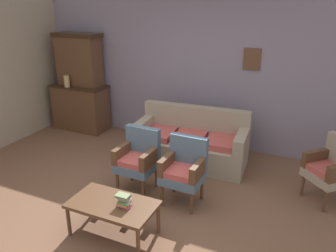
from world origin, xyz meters
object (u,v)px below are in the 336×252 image
at_px(side_cabinet, 81,107).
at_px(armchair_near_couch_end, 138,157).
at_px(book_stack_on_table, 124,200).
at_px(armchair_near_cabinet, 184,168).
at_px(floral_couch, 191,144).
at_px(vase_on_cabinet, 67,81).
at_px(coffee_table, 113,206).
at_px(wingback_chair_by_fireplace, 332,167).

relative_size(side_cabinet, armchair_near_couch_end, 1.28).
xyz_separation_m(side_cabinet, book_stack_on_table, (2.65, -2.61, 0.03)).
bearing_deg(armchair_near_cabinet, floral_couch, 106.52).
xyz_separation_m(vase_on_cabinet, armchair_near_couch_end, (2.40, -1.41, -0.55)).
height_order(vase_on_cabinet, floral_couch, vase_on_cabinet).
xyz_separation_m(floral_couch, coffee_table, (-0.14, -2.12, 0.05)).
distance_m(vase_on_cabinet, floral_couch, 2.88).
distance_m(armchair_near_cabinet, book_stack_on_table, 1.03).
bearing_deg(vase_on_cabinet, coffee_table, -42.66).
bearing_deg(armchair_near_cabinet, side_cabinet, 151.31).
relative_size(side_cabinet, coffee_table, 1.16).
relative_size(vase_on_cabinet, book_stack_on_table, 1.36).
relative_size(floral_couch, book_stack_on_table, 11.01).
relative_size(armchair_near_cabinet, wingback_chair_by_fireplace, 1.00).
bearing_deg(vase_on_cabinet, armchair_near_cabinet, -24.89).
xyz_separation_m(armchair_near_couch_end, coffee_table, (0.23, -1.01, -0.12)).
bearing_deg(armchair_near_cabinet, coffee_table, -116.01).
bearing_deg(side_cabinet, coffee_table, -46.28).
relative_size(wingback_chair_by_fireplace, coffee_table, 0.90).
relative_size(armchair_near_couch_end, armchair_near_cabinet, 1.00).
bearing_deg(wingback_chair_by_fireplace, side_cabinet, 170.47).
distance_m(floral_couch, wingback_chair_by_fireplace, 2.14).
bearing_deg(coffee_table, armchair_near_couch_end, 103.00).
height_order(armchair_near_couch_end, coffee_table, armchair_near_couch_end).
bearing_deg(side_cabinet, armchair_near_couch_end, -35.24).
bearing_deg(floral_couch, book_stack_on_table, -89.77).
height_order(wingback_chair_by_fireplace, coffee_table, wingback_chair_by_fireplace).
relative_size(vase_on_cabinet, armchair_near_cabinet, 0.26).
height_order(side_cabinet, book_stack_on_table, side_cabinet).
height_order(vase_on_cabinet, armchair_near_cabinet, vase_on_cabinet).
xyz_separation_m(vase_on_cabinet, wingback_chair_by_fireplace, (4.89, -0.61, -0.55)).
bearing_deg(armchair_near_couch_end, coffee_table, -77.00).
bearing_deg(side_cabinet, vase_on_cabinet, -126.41).
distance_m(wingback_chair_by_fireplace, book_stack_on_table, 2.77).
xyz_separation_m(armchair_near_couch_end, book_stack_on_table, (0.39, -1.01, -0.01)).
bearing_deg(book_stack_on_table, vase_on_cabinet, 138.99).
xyz_separation_m(side_cabinet, coffee_table, (2.50, -2.61, -0.09)).
xyz_separation_m(floral_couch, armchair_near_cabinet, (0.34, -1.13, 0.17)).
height_order(floral_couch, wingback_chair_by_fireplace, same).
bearing_deg(book_stack_on_table, coffee_table, -178.30).
bearing_deg(coffee_table, book_stack_on_table, 1.70).
xyz_separation_m(armchair_near_cabinet, coffee_table, (-0.48, -0.98, -0.12)).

